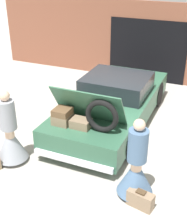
{
  "coord_description": "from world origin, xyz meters",
  "views": [
    {
      "loc": [
        2.57,
        -7.3,
        4.23
      ],
      "look_at": [
        0.0,
        -1.34,
        0.91
      ],
      "focal_mm": 50.0,
      "sensor_mm": 36.0,
      "label": 1
    }
  ],
  "objects_px": {
    "car": "(113,103)",
    "person_left": "(10,137)",
    "person_right": "(136,170)",
    "suitcase_beside_right_person": "(140,199)"
  },
  "relations": [
    {
      "from": "car",
      "to": "person_right",
      "type": "distance_m",
      "value": 3.0
    },
    {
      "from": "person_left",
      "to": "person_right",
      "type": "bearing_deg",
      "value": 93.69
    },
    {
      "from": "person_right",
      "to": "suitcase_beside_right_person",
      "type": "distance_m",
      "value": 0.55
    },
    {
      "from": "car",
      "to": "suitcase_beside_right_person",
      "type": "height_order",
      "value": "car"
    },
    {
      "from": "person_left",
      "to": "suitcase_beside_right_person",
      "type": "relative_size",
      "value": 3.27
    },
    {
      "from": "person_left",
      "to": "person_right",
      "type": "distance_m",
      "value": 2.87
    },
    {
      "from": "car",
      "to": "person_left",
      "type": "distance_m",
      "value": 3.01
    },
    {
      "from": "car",
      "to": "person_left",
      "type": "relative_size",
      "value": 2.88
    },
    {
      "from": "car",
      "to": "person_right",
      "type": "bearing_deg",
      "value": -61.44
    },
    {
      "from": "car",
      "to": "person_left",
      "type": "bearing_deg",
      "value": -118.41
    }
  ]
}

